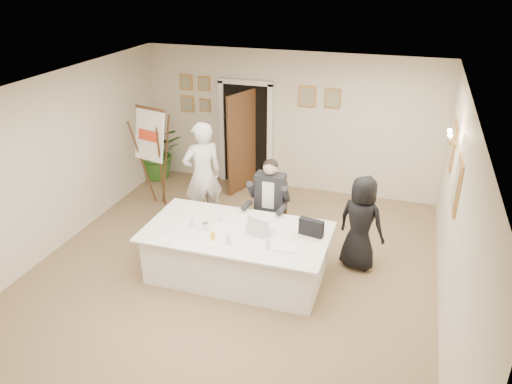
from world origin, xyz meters
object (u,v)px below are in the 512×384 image
object	(u,v)px
standing_man	(203,175)
paper_stack	(285,248)
seated_man	(269,203)
potted_palm	(158,152)
standing_woman	(361,223)
oj_glass	(213,236)
flip_chart	(156,162)
laptop	(260,223)
conference_table	(237,253)
steel_jug	(205,226)
laptop_bag	(311,228)

from	to	relation	value
standing_man	paper_stack	bearing A→B (deg)	96.67
seated_man	potted_palm	world-z (taller)	seated_man
standing_woman	oj_glass	xyz separation A→B (m)	(-1.92, -1.19, 0.09)
seated_man	potted_palm	xyz separation A→B (m)	(-3.10, 2.00, -0.17)
flip_chart	laptop	distance (m)	3.13
standing_woman	laptop	world-z (taller)	standing_woman
conference_table	oj_glass	xyz separation A→B (m)	(-0.23, -0.35, 0.45)
laptop	oj_glass	distance (m)	0.71
conference_table	oj_glass	bearing A→B (deg)	-122.51
potted_palm	steel_jug	size ratio (longest dim) A/B	10.79
paper_stack	oj_glass	xyz separation A→B (m)	(-1.02, -0.08, 0.05)
flip_chart	standing_man	xyz separation A→B (m)	(1.16, -0.48, 0.08)
conference_table	seated_man	bearing A→B (deg)	79.54
flip_chart	standing_woman	xyz separation A→B (m)	(3.96, -1.00, -0.13)
paper_stack	potted_palm	bearing A→B (deg)	138.15
conference_table	laptop_bag	world-z (taller)	laptop_bag
laptop_bag	paper_stack	bearing A→B (deg)	-108.09
paper_stack	steel_jug	xyz separation A→B (m)	(-1.24, 0.17, 0.04)
flip_chart	standing_woman	world-z (taller)	flip_chart
flip_chart	laptop_bag	size ratio (longest dim) A/B	5.33
conference_table	seated_man	distance (m)	1.12
standing_woman	steel_jug	bearing A→B (deg)	44.66
standing_man	steel_jug	size ratio (longest dim) A/B	17.40
conference_table	flip_chart	world-z (taller)	flip_chart
flip_chart	potted_palm	size ratio (longest dim) A/B	1.61
potted_palm	laptop_bag	bearing A→B (deg)	-35.63
flip_chart	oj_glass	size ratio (longest dim) A/B	14.66
flip_chart	laptop	world-z (taller)	flip_chart
steel_jug	standing_woman	bearing A→B (deg)	23.84
seated_man	laptop	world-z (taller)	seated_man
paper_stack	oj_glass	bearing A→B (deg)	-175.71
flip_chart	potted_palm	bearing A→B (deg)	117.79
seated_man	potted_palm	distance (m)	3.70
flip_chart	laptop	xyz separation A→B (m)	(2.60, -1.75, 0.03)
conference_table	potted_palm	world-z (taller)	potted_palm
laptop_bag	paper_stack	distance (m)	0.55
standing_man	laptop	size ratio (longest dim) A/B	5.18
standing_man	laptop_bag	distance (m)	2.46
flip_chart	laptop	bearing A→B (deg)	-33.96
conference_table	potted_palm	size ratio (longest dim) A/B	2.26
laptop_bag	laptop	bearing A→B (deg)	-160.58
seated_man	flip_chart	world-z (taller)	flip_chart
standing_woman	steel_jug	world-z (taller)	standing_woman
laptop	paper_stack	bearing A→B (deg)	-20.96
steel_jug	paper_stack	bearing A→B (deg)	-7.72
potted_palm	oj_glass	xyz separation A→B (m)	(2.68, -3.40, 0.25)
flip_chart	standing_man	bearing A→B (deg)	-22.27
standing_man	potted_palm	world-z (taller)	standing_man
conference_table	paper_stack	size ratio (longest dim) A/B	8.88
standing_woman	paper_stack	bearing A→B (deg)	71.95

